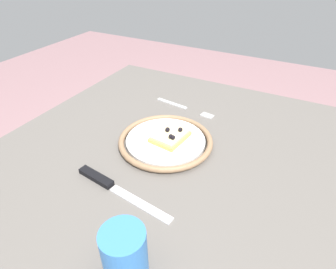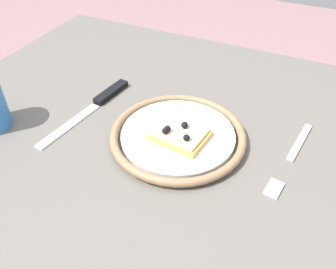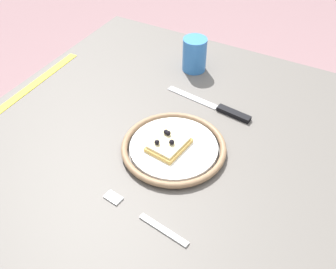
% 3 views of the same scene
% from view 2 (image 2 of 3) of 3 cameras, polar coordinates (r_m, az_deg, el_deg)
% --- Properties ---
extents(dining_table, '(0.93, 0.90, 0.74)m').
position_cam_2_polar(dining_table, '(0.67, -3.60, -8.34)').
color(dining_table, '#5B5651').
rests_on(dining_table, ground_plane).
extents(plate, '(0.24, 0.24, 0.02)m').
position_cam_2_polar(plate, '(0.62, 1.61, -0.18)').
color(plate, white).
rests_on(plate, dining_table).
extents(pizza_slice_near, '(0.10, 0.08, 0.03)m').
position_cam_2_polar(pizza_slice_near, '(0.60, 1.92, 0.11)').
color(pizza_slice_near, tan).
rests_on(pizza_slice_near, plate).
extents(knife, '(0.05, 0.24, 0.01)m').
position_cam_2_polar(knife, '(0.73, -10.83, 5.48)').
color(knife, silver).
rests_on(knife, dining_table).
extents(fork, '(0.05, 0.20, 0.00)m').
position_cam_2_polar(fork, '(0.62, 19.28, -3.60)').
color(fork, '#B9B9B9').
rests_on(fork, dining_table).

